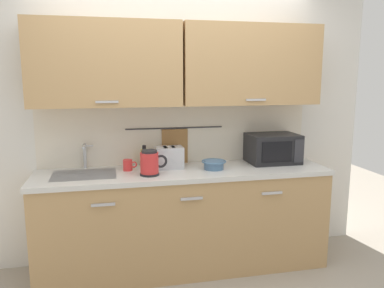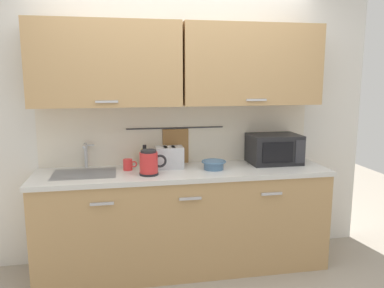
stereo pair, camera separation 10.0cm
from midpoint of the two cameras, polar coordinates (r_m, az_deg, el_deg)
name	(u,v)px [view 1 (the left image)]	position (r m, az deg, el deg)	size (l,w,h in m)	color
ground	(191,283)	(3.40, -1.00, -20.02)	(8.00, 8.00, 0.00)	#9E9384
counter_unit	(183,219)	(3.46, -2.20, -11.02)	(2.53, 0.64, 0.90)	tan
back_wall_assembly	(179,96)	(3.47, -2.83, 7.11)	(3.70, 0.41, 2.50)	silver
sink_faucet	(85,153)	(3.48, -16.45, -1.25)	(0.09, 0.17, 0.22)	#B2B5BA
microwave	(273,148)	(3.65, 11.16, -0.64)	(0.46, 0.35, 0.27)	black
electric_kettle	(150,163)	(3.16, -7.17, -2.83)	(0.23, 0.16, 0.21)	black
dish_soap_bottle	(144,157)	(3.46, -7.94, -1.98)	(0.06, 0.06, 0.20)	yellow
mug_near_sink	(128,165)	(3.35, -10.33, -3.10)	(0.12, 0.08, 0.09)	red
mixing_bowl	(214,164)	(3.35, 2.41, -3.01)	(0.21, 0.21, 0.08)	#4C7093
toaster	(169,157)	(3.38, -4.26, -2.00)	(0.26, 0.17, 0.19)	#B7BABF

